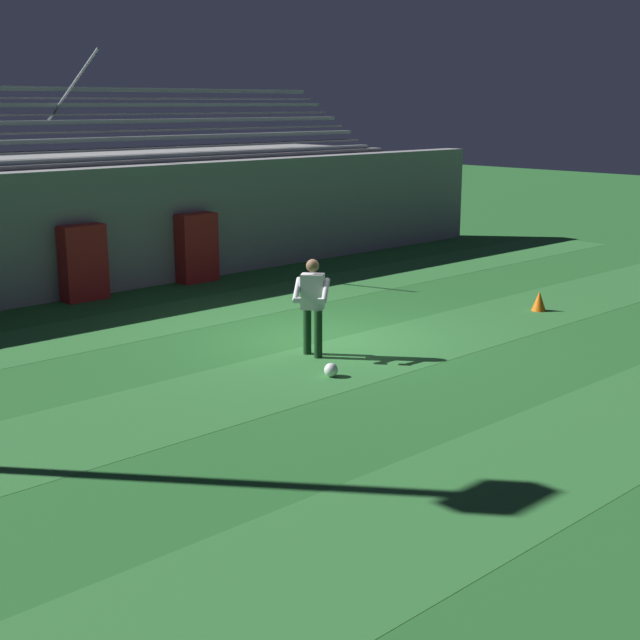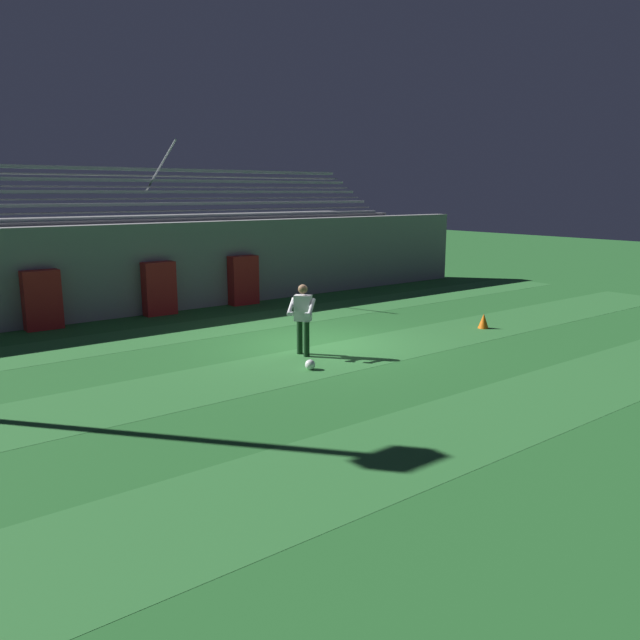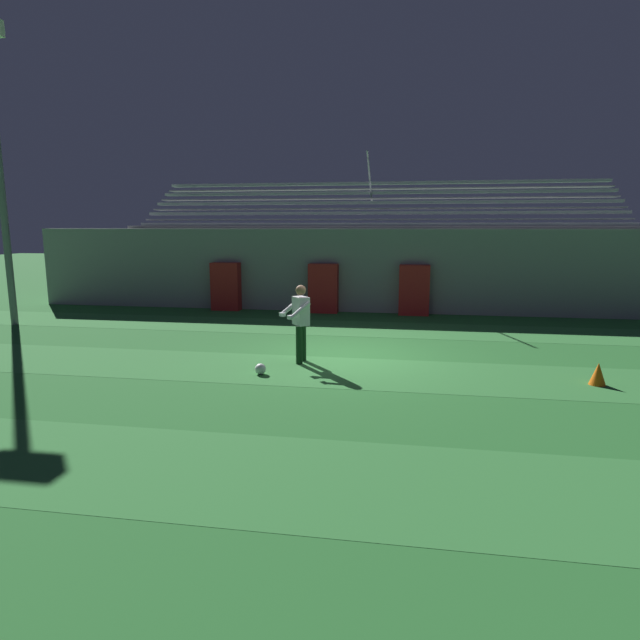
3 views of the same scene
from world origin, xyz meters
The scene contains 11 objects.
ground_plane centered at (0.00, 0.00, 0.00)m, with size 80.00×80.00×0.00m, color #286B2D.
turf_stripe_near centered at (0.00, -6.00, 0.00)m, with size 28.00×2.32×0.01m, color #337A38.
turf_stripe_mid centered at (0.00, -1.36, 0.00)m, with size 28.00×2.32×0.01m, color #337A38.
turf_stripe_far centered at (0.00, 3.28, 0.00)m, with size 28.00×2.32×0.01m, color #337A38.
back_wall centered at (0.00, 6.50, 1.40)m, with size 24.00×0.60×2.80m, color gray.
padding_pillar_gate_left centered at (-1.51, 5.95, 0.82)m, with size 0.98×0.44×1.65m, color #B21E1E.
padding_pillar_gate_right centered at (1.51, 5.95, 0.82)m, with size 0.98×0.44×1.65m, color #B21E1E.
bleacher_stand centered at (0.00, 8.84, 1.50)m, with size 18.00×4.05×5.43m.
goalkeeper centered at (-0.92, -0.75, 0.95)m, with size 0.73×0.74×1.67m.
soccer_ball centered at (-1.51, -1.81, 0.11)m, with size 0.22×0.22×0.22m, color white.
traffic_cone centered at (4.81, -1.47, 0.21)m, with size 0.30×0.30×0.42m, color orange.
Camera 1 is at (-10.84, -11.46, 4.19)m, focal length 50.00 mm.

